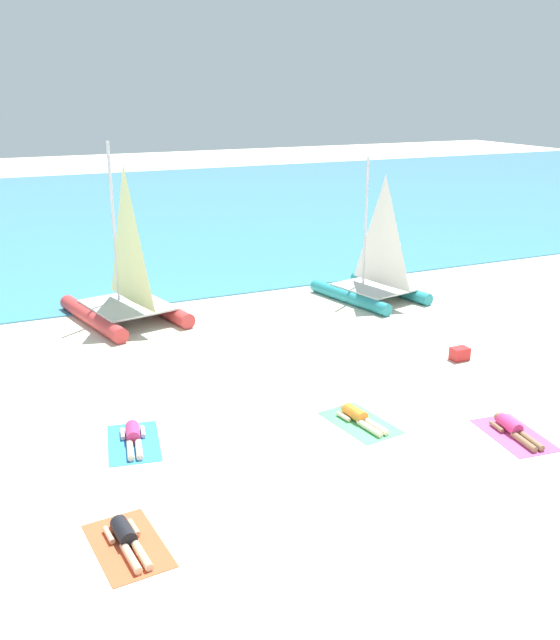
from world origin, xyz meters
name	(u,v)px	position (x,y,z in m)	size (l,w,h in m)	color
ground_plane	(224,314)	(0.00, 10.00, 0.00)	(120.00, 120.00, 0.00)	beige
ocean_water	(98,213)	(0.00, 31.99, 0.03)	(120.00, 40.00, 0.05)	teal
sailboat_red	(126,295)	(-3.10, 10.80, 0.86)	(3.67, 4.90, 5.75)	#CC3838
sailboat_teal	(373,279)	(5.55, 9.46, 0.75)	(3.22, 4.30, 5.06)	teal
towel_leftmost	(128,545)	(-5.89, -1.27, 0.01)	(1.10, 1.90, 0.01)	#EA5933
sunbather_leftmost	(126,537)	(-5.90, -1.20, 0.13)	(0.58, 1.57, 0.30)	black
towel_center_left	(134,443)	(-4.94, 2.28, 0.01)	(1.10, 1.90, 0.01)	#338CD8
sunbather_center_left	(133,436)	(-4.93, 2.35, 0.13)	(0.69, 1.56, 0.30)	#D83372
towel_center_right	(360,423)	(0.05, 1.06, 0.01)	(1.10, 1.90, 0.01)	#4CB266
sunbather_center_right	(359,417)	(0.04, 1.12, 0.13)	(0.61, 1.57, 0.30)	orange
towel_rightmost	(514,435)	(2.87, -0.90, 0.01)	(1.10, 1.90, 0.01)	#D84C99
sunbather_rightmost	(513,429)	(2.88, -0.83, 0.13)	(0.59, 1.57, 0.30)	#D83372
cooler_box	(460,354)	(4.65, 3.30, 0.18)	(0.50, 0.36, 0.36)	red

